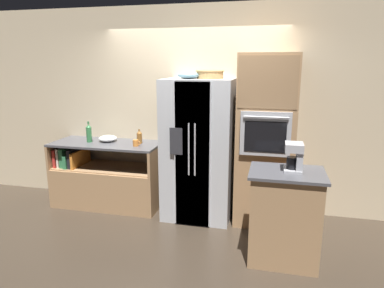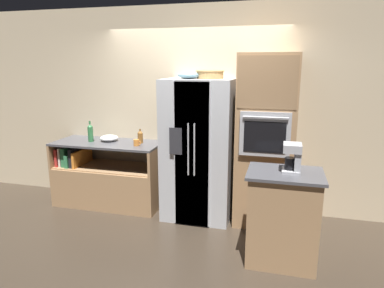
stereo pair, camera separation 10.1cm
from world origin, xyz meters
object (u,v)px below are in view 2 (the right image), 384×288
at_px(fruit_bowl, 189,75).
at_px(mixing_bowl, 109,138).
at_px(wall_oven, 266,141).
at_px(wicker_basket, 210,74).
at_px(mug, 137,143).
at_px(bottle_tall, 140,137).
at_px(coffee_maker, 294,157).
at_px(bottle_short, 90,133).
at_px(refrigerator, 199,150).

height_order(fruit_bowl, mixing_bowl, fruit_bowl).
height_order(wall_oven, wicker_basket, wall_oven).
distance_m(wall_oven, mug, 1.72).
distance_m(wall_oven, bottle_tall, 1.74).
xyz_separation_m(fruit_bowl, bottle_tall, (-0.76, 0.17, -0.86)).
relative_size(wicker_basket, mug, 3.23).
bearing_deg(wicker_basket, coffee_maker, -40.11).
bearing_deg(wall_oven, mug, -177.02).
relative_size(wall_oven, mixing_bowl, 8.29).
relative_size(wicker_basket, fruit_bowl, 1.26).
bearing_deg(mug, wall_oven, 2.98).
relative_size(bottle_short, coffee_maker, 1.04).
xyz_separation_m(wall_oven, mug, (-1.72, -0.09, -0.10)).
xyz_separation_m(bottle_short, mixing_bowl, (0.24, 0.10, -0.09)).
relative_size(refrigerator, mixing_bowl, 7.11).
distance_m(bottle_short, mixing_bowl, 0.27).
distance_m(wicker_basket, mixing_bowl, 1.77).
relative_size(bottle_tall, coffee_maker, 0.70).
relative_size(refrigerator, coffee_maker, 6.41).
xyz_separation_m(wall_oven, wicker_basket, (-0.72, -0.01, 0.82)).
bearing_deg(wicker_basket, refrigerator, -167.40).
distance_m(fruit_bowl, coffee_maker, 1.69).
relative_size(wall_oven, coffee_maker, 7.48).
height_order(wall_oven, fruit_bowl, wall_oven).
distance_m(fruit_bowl, mug, 1.17).
bearing_deg(coffee_maker, wicker_basket, 139.89).
height_order(mixing_bowl, coffee_maker, coffee_maker).
xyz_separation_m(wicker_basket, coffee_maker, (1.04, -0.87, -0.77)).
bearing_deg(wall_oven, mixing_bowl, 177.90).
bearing_deg(mixing_bowl, coffee_maker, -20.80).
distance_m(bottle_tall, coffee_maker, 2.26).
height_order(wicker_basket, mixing_bowl, wicker_basket).
xyz_separation_m(bottle_short, mug, (0.74, -0.07, -0.09)).
distance_m(bottle_tall, mixing_bowl, 0.49).
height_order(wall_oven, mixing_bowl, wall_oven).
xyz_separation_m(refrigerator, wicker_basket, (0.13, 0.03, 0.98)).
height_order(mug, coffee_maker, coffee_maker).
bearing_deg(wicker_basket, mixing_bowl, 176.55).
bearing_deg(bottle_tall, mug, -84.74).
xyz_separation_m(wall_oven, bottle_tall, (-1.73, 0.08, -0.05)).
relative_size(refrigerator, fruit_bowl, 6.60).
bearing_deg(refrigerator, coffee_maker, -35.75).
bearing_deg(refrigerator, fruit_bowl, -154.51).
bearing_deg(bottle_tall, fruit_bowl, -12.71).
distance_m(bottle_short, coffee_maker, 2.91).
bearing_deg(wall_oven, fruit_bowl, -174.37).
relative_size(refrigerator, bottle_short, 6.19).
height_order(fruit_bowl, bottle_short, fruit_bowl).
bearing_deg(mug, coffee_maker, -21.32).
bearing_deg(bottle_short, mixing_bowl, 22.16).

